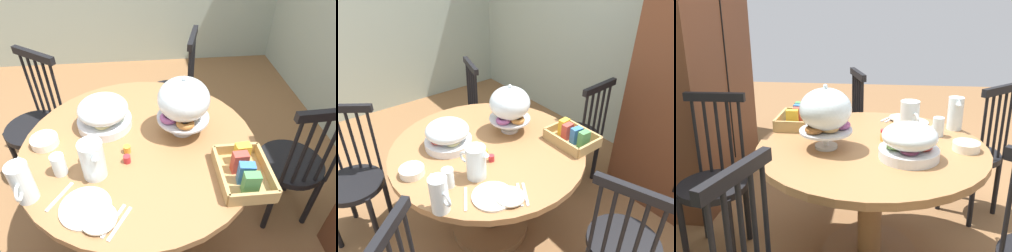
% 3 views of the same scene
% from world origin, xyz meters
% --- Properties ---
extents(ground_plane, '(10.00, 10.00, 0.00)m').
position_xyz_m(ground_plane, '(0.00, 0.00, 0.00)').
color(ground_plane, brown).
extents(dining_table, '(1.24, 1.24, 0.74)m').
position_xyz_m(dining_table, '(-0.01, 0.10, 0.53)').
color(dining_table, olive).
rests_on(dining_table, ground_plane).
extents(windsor_chair_near_window, '(0.42, 0.42, 0.97)m').
position_xyz_m(windsor_chair_near_window, '(-0.88, 0.39, 0.45)').
color(windsor_chair_near_window, black).
rests_on(windsor_chair_near_window, ground_plane).
extents(windsor_chair_by_cabinet, '(0.46, 0.46, 0.97)m').
position_xyz_m(windsor_chair_by_cabinet, '(-0.56, -0.63, 0.45)').
color(windsor_chair_by_cabinet, black).
rests_on(windsor_chair_by_cabinet, ground_plane).
extents(windsor_chair_host_seat, '(0.40, 0.40, 0.97)m').
position_xyz_m(windsor_chair_host_seat, '(-0.02, 1.02, 0.45)').
color(windsor_chair_host_seat, black).
rests_on(windsor_chair_host_seat, ground_plane).
extents(pastry_stand_with_dome, '(0.28, 0.28, 0.34)m').
position_xyz_m(pastry_stand_with_dome, '(-0.08, 0.34, 0.94)').
color(pastry_stand_with_dome, silver).
rests_on(pastry_stand_with_dome, dining_table).
extents(fruit_platter_covered, '(0.30, 0.30, 0.18)m').
position_xyz_m(fruit_platter_covered, '(-0.17, -0.08, 0.83)').
color(fruit_platter_covered, silver).
rests_on(fruit_platter_covered, dining_table).
extents(orange_juice_pitcher, '(0.17, 0.09, 0.20)m').
position_xyz_m(orange_juice_pitcher, '(0.31, -0.39, 0.83)').
color(orange_juice_pitcher, silver).
rests_on(orange_juice_pitcher, dining_table).
extents(milk_pitcher, '(0.19, 0.11, 0.20)m').
position_xyz_m(milk_pitcher, '(0.20, -0.11, 0.83)').
color(milk_pitcher, silver).
rests_on(milk_pitcher, dining_table).
extents(cereal_basket, '(0.32, 0.24, 0.12)m').
position_xyz_m(cereal_basket, '(0.28, 0.58, 0.78)').
color(cereal_basket, tan).
rests_on(cereal_basket, dining_table).
extents(china_plate_large, '(0.22, 0.22, 0.01)m').
position_xyz_m(china_plate_large, '(0.39, -0.13, 0.75)').
color(china_plate_large, white).
rests_on(china_plate_large, dining_table).
extents(china_plate_small, '(0.15, 0.15, 0.01)m').
position_xyz_m(china_plate_small, '(0.45, -0.07, 0.76)').
color(china_plate_small, white).
rests_on(china_plate_small, china_plate_large).
extents(cereal_bowl, '(0.14, 0.14, 0.04)m').
position_xyz_m(cereal_bowl, '(-0.04, -0.39, 0.76)').
color(cereal_bowl, white).
rests_on(cereal_bowl, dining_table).
extents(drinking_glass, '(0.06, 0.06, 0.11)m').
position_xyz_m(drinking_glass, '(0.17, -0.27, 0.80)').
color(drinking_glass, silver).
rests_on(drinking_glass, dining_table).
extents(jam_jar_strawberry, '(0.04, 0.04, 0.04)m').
position_xyz_m(jam_jar_strawberry, '(0.13, 0.04, 0.76)').
color(jam_jar_strawberry, '#B7282D').
rests_on(jam_jar_strawberry, dining_table).
extents(jam_jar_apricot, '(0.04, 0.04, 0.04)m').
position_xyz_m(jam_jar_apricot, '(0.06, 0.04, 0.76)').
color(jam_jar_apricot, orange).
rests_on(jam_jar_apricot, dining_table).
extents(table_knife, '(0.15, 0.10, 0.01)m').
position_xyz_m(table_knife, '(0.46, -0.01, 0.74)').
color(table_knife, silver).
rests_on(table_knife, dining_table).
extents(dinner_fork, '(0.15, 0.10, 0.01)m').
position_xyz_m(dinner_fork, '(0.48, 0.01, 0.74)').
color(dinner_fork, silver).
rests_on(dinner_fork, dining_table).
extents(soup_spoon, '(0.15, 0.10, 0.01)m').
position_xyz_m(soup_spoon, '(0.32, -0.25, 0.74)').
color(soup_spoon, silver).
rests_on(soup_spoon, dining_table).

